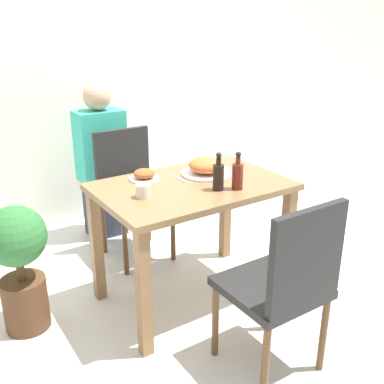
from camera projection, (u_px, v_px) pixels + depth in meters
The scene contains 14 objects.
ground_plane at pixel (192, 295), 2.74m from camera, with size 16.00×16.00×0.00m, color silver.
wall_back at pixel (84, 58), 3.46m from camera, with size 8.00×0.05×2.60m.
dining_table at pixel (192, 203), 2.52m from camera, with size 1.04×0.69×0.73m.
chair_near at pixel (284, 281), 1.97m from camera, with size 0.42×0.42×0.88m.
chair_far at pixel (131, 188), 3.09m from camera, with size 0.42×0.42×0.88m.
food_plate at pixel (206, 167), 2.62m from camera, with size 0.30×0.30×0.10m.
side_plate at pixel (144, 175), 2.53m from camera, with size 0.17×0.17×0.06m.
drink_cup at pixel (143, 191), 2.28m from camera, with size 0.08×0.08×0.07m.
sauce_bottle at pixel (218, 176), 2.36m from camera, with size 0.06×0.06×0.21m.
condiment_bottle at pixel (238, 175), 2.37m from camera, with size 0.06×0.06×0.21m.
fork_utensil at pixel (181, 179), 2.54m from camera, with size 0.01×0.18×0.00m.
spoon_utensil at pixel (230, 169), 2.72m from camera, with size 0.04×0.17×0.00m.
potted_plant_left at pixel (19, 260), 2.32m from camera, with size 0.32×0.32×0.71m.
person_figure at pixel (102, 163), 3.34m from camera, with size 0.34×0.22×1.17m.
Camera 1 is at (-1.28, -1.95, 1.56)m, focal length 42.00 mm.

